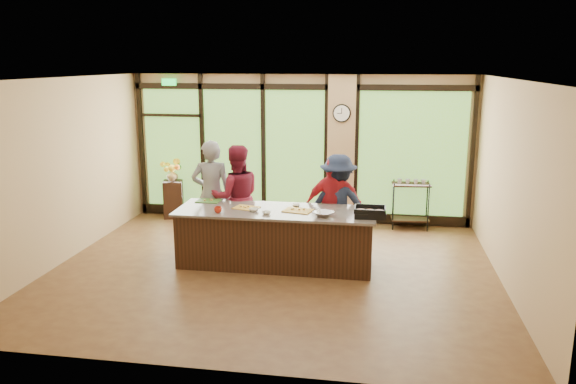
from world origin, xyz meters
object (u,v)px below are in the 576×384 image
(cook_left, at_px, (212,194))
(cook_right, at_px, (338,204))
(roasting_pan, at_px, (370,214))
(flower_stand, at_px, (174,199))
(bar_cart, at_px, (411,199))
(island_base, at_px, (276,238))

(cook_left, xyz_separation_m, cook_right, (2.23, 0.06, -0.10))
(cook_right, relative_size, roasting_pan, 3.60)
(roasting_pan, relative_size, flower_stand, 0.61)
(cook_left, xyz_separation_m, bar_cart, (3.54, 1.74, -0.36))
(island_base, distance_m, cook_left, 1.56)
(flower_stand, height_order, bar_cart, bar_cart)
(roasting_pan, xyz_separation_m, flower_stand, (-4.17, 2.61, -0.57))
(bar_cart, bearing_deg, cook_right, -133.29)
(island_base, distance_m, cook_right, 1.29)
(island_base, height_order, cook_right, cook_right)
(cook_left, distance_m, bar_cart, 3.96)
(island_base, xyz_separation_m, flower_stand, (-2.67, 2.45, -0.05))
(roasting_pan, height_order, flower_stand, roasting_pan)
(cook_left, bearing_deg, roasting_pan, 148.86)
(cook_right, xyz_separation_m, roasting_pan, (0.56, -0.93, 0.10))
(cook_left, relative_size, flower_stand, 2.44)
(island_base, distance_m, bar_cart, 3.33)
(island_base, xyz_separation_m, roasting_pan, (1.50, -0.16, 0.52))
(flower_stand, relative_size, bar_cart, 0.79)
(flower_stand, bearing_deg, roasting_pan, -47.75)
(island_base, relative_size, bar_cart, 3.10)
(bar_cart, bearing_deg, roasting_pan, -111.39)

